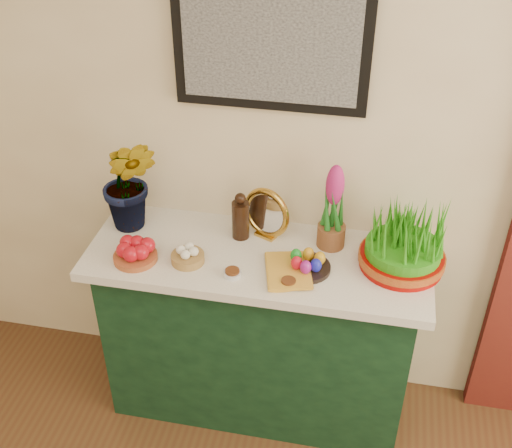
{
  "coord_description": "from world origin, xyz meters",
  "views": [
    {
      "loc": [
        0.22,
        -0.03,
        2.49
      ],
      "look_at": [
        -0.18,
        1.95,
        1.07
      ],
      "focal_mm": 45.0,
      "sensor_mm": 36.0,
      "label": 1
    }
  ],
  "objects_px": {
    "mirror": "(266,214)",
    "wheatgrass_sabzeh": "(404,241)",
    "hyacinth_green": "(128,168)",
    "sideboard": "(258,335)",
    "book": "(266,271)"
  },
  "relations": [
    {
      "from": "book",
      "to": "mirror",
      "type": "bearing_deg",
      "value": 86.72
    },
    {
      "from": "book",
      "to": "sideboard",
      "type": "bearing_deg",
      "value": 100.03
    },
    {
      "from": "hyacinth_green",
      "to": "wheatgrass_sabzeh",
      "type": "xyz_separation_m",
      "value": [
        1.13,
        -0.05,
        -0.17
      ]
    },
    {
      "from": "book",
      "to": "wheatgrass_sabzeh",
      "type": "xyz_separation_m",
      "value": [
        0.51,
        0.16,
        0.11
      ]
    },
    {
      "from": "mirror",
      "to": "wheatgrass_sabzeh",
      "type": "height_order",
      "value": "wheatgrass_sabzeh"
    },
    {
      "from": "mirror",
      "to": "wheatgrass_sabzeh",
      "type": "relative_size",
      "value": 0.65
    },
    {
      "from": "sideboard",
      "to": "book",
      "type": "distance_m",
      "value": 0.5
    },
    {
      "from": "sideboard",
      "to": "mirror",
      "type": "height_order",
      "value": "mirror"
    },
    {
      "from": "sideboard",
      "to": "mirror",
      "type": "xyz_separation_m",
      "value": [
        0.01,
        0.13,
        0.57
      ]
    },
    {
      "from": "wheatgrass_sabzeh",
      "to": "book",
      "type": "bearing_deg",
      "value": -162.85
    },
    {
      "from": "book",
      "to": "hyacinth_green",
      "type": "bearing_deg",
      "value": 147.26
    },
    {
      "from": "wheatgrass_sabzeh",
      "to": "sideboard",
      "type": "bearing_deg",
      "value": -176.72
    },
    {
      "from": "mirror",
      "to": "book",
      "type": "bearing_deg",
      "value": -79.35
    },
    {
      "from": "hyacinth_green",
      "to": "mirror",
      "type": "distance_m",
      "value": 0.6
    },
    {
      "from": "hyacinth_green",
      "to": "sideboard",
      "type": "bearing_deg",
      "value": -7.93
    }
  ]
}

